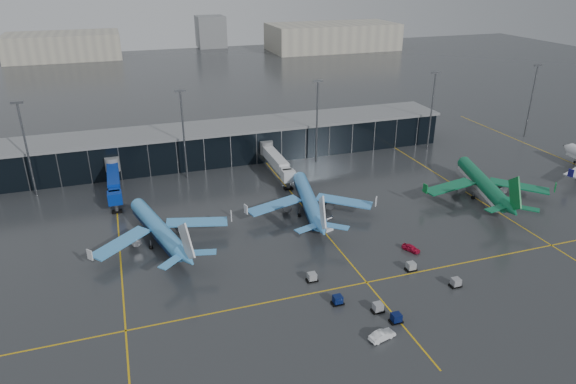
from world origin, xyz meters
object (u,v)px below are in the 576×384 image
object	(u,v)px
airliner_arkefly	(157,219)
service_van_red	(411,248)
baggage_carts	(382,291)
mobile_airstair	(325,226)
service_van_white	(382,335)
airliner_klm_near	(309,191)
airliner_aer_lingus	(484,175)

from	to	relation	value
airliner_arkefly	service_van_red	xyz separation A→B (m)	(50.94, -21.14, -5.02)
baggage_carts	mobile_airstair	xyz separation A→B (m)	(-0.05, 27.42, 0.01)
mobile_airstair	service_van_white	bearing A→B (deg)	-116.62
service_van_white	service_van_red	bearing A→B (deg)	-53.10
service_van_white	airliner_klm_near	bearing A→B (deg)	-19.43
airliner_klm_near	service_van_white	xyz separation A→B (m)	(-5.10, -47.89, -4.96)
airliner_arkefly	airliner_aer_lingus	world-z (taller)	airliner_aer_lingus
airliner_arkefly	airliner_klm_near	distance (m)	36.72
mobile_airstair	service_van_red	xyz separation A→B (m)	(13.64, -15.09, -0.08)
airliner_arkefly	airliner_aer_lingus	bearing A→B (deg)	-15.83
airliner_aer_lingus	baggage_carts	distance (m)	56.27
airliner_arkefly	service_van_red	bearing A→B (deg)	-37.08
airliner_arkefly	mobile_airstair	distance (m)	38.10
airliner_aer_lingus	baggage_carts	xyz separation A→B (m)	(-46.26, -31.58, -5.34)
airliner_klm_near	baggage_carts	distance (m)	37.16
mobile_airstair	service_van_white	size ratio (longest dim) A/B	0.79
airliner_aer_lingus	airliner_klm_near	bearing A→B (deg)	-169.19
airliner_klm_near	mobile_airstair	xyz separation A→B (m)	(0.73, -9.40, -4.97)
airliner_aer_lingus	service_van_white	xyz separation A→B (m)	(-52.13, -42.66, -5.32)
baggage_carts	service_van_red	world-z (taller)	baggage_carts
mobile_airstair	service_van_white	xyz separation A→B (m)	(-5.82, -38.50, 0.01)
mobile_airstair	airliner_arkefly	bearing A→B (deg)	152.75
airliner_arkefly	mobile_airstair	bearing A→B (deg)	-23.76
mobile_airstair	airliner_klm_near	bearing A→B (deg)	76.40
airliner_arkefly	service_van_white	distance (m)	54.77
baggage_carts	mobile_airstair	world-z (taller)	mobile_airstair
airliner_arkefly	airliner_aer_lingus	xyz separation A→B (m)	(83.61, -1.90, 0.39)
airliner_klm_near	airliner_arkefly	bearing A→B (deg)	-164.07
service_van_red	airliner_aer_lingus	bearing A→B (deg)	4.27
airliner_aer_lingus	mobile_airstair	size ratio (longest dim) A/B	10.67
service_van_red	airliner_klm_near	bearing A→B (deg)	94.17
airliner_aer_lingus	service_van_white	bearing A→B (deg)	-123.55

